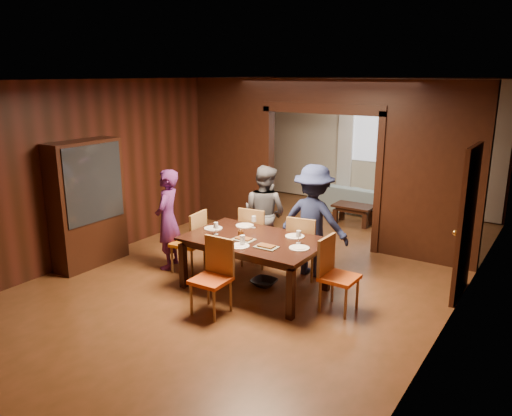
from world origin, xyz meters
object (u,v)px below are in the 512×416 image
Objects in this scene: chair_far_r at (305,246)px; chair_near at (211,278)px; chair_far_l at (257,236)px; hutch at (87,204)px; coffee_table at (353,214)px; chair_right at (340,275)px; dining_table at (254,264)px; sofa at (355,198)px; person_purple at (168,219)px; person_navy at (314,221)px; chair_left at (188,241)px; person_grey at (265,214)px.

chair_near is at bearing 66.40° from chair_far_r.
chair_far_l and chair_near have the same top height.
chair_far_r is 3.46m from hutch.
coffee_table is at bearing 58.69° from hutch.
chair_far_r and chair_near have the same top height.
coffee_table is 4.69m from chair_near.
hutch reaches higher than chair_right.
sofa is at bearing 95.24° from dining_table.
chair_right is at bearing 9.49° from hutch.
chair_right and chair_far_l have the same top height.
sofa is 2.06× the size of chair_far_l.
person_purple is at bearing 148.42° from chair_near.
sofa is at bearing 66.73° from hutch.
person_navy is at bearing 26.68° from hutch.
chair_right is (1.34, -3.72, 0.28)m from coffee_table.
chair_right is at bearing -70.12° from coffee_table.
chair_near is (-0.43, -1.71, 0.00)m from chair_far_r.
hutch is (-1.14, -0.59, 0.21)m from person_purple.
sofa is 2.50× the size of coffee_table.
chair_left is at bearing 92.42° from chair_right.
person_grey is 1.24m from dining_table.
chair_far_r is (0.88, -0.27, -0.31)m from person_grey.
chair_far_r is at bearing 51.78° from chair_right.
person_navy reaches higher than chair_far_r.
person_navy is 2.12× the size of coffee_table.
person_grey is 0.40m from chair_far_l.
person_purple reaches higher than dining_table.
chair_near is 0.48× the size of hutch.
person_navy is at bearing -79.98° from coffee_table.
person_grey is 0.97m from chair_far_r.
chair_far_l is at bearing 130.14° from chair_left.
chair_near is (0.38, -5.65, 0.19)m from sofa.
coffee_table is 3.96m from chair_right.
sofa is at bearing 163.16° from chair_left.
person_navy is 1.00m from chair_far_l.
person_purple is 1.80m from chair_near.
person_grey is 0.79× the size of hutch.
dining_table is 0.94m from chair_near.
dining_table is (-0.43, -0.96, -0.47)m from person_navy.
chair_far_l is 2.72m from hutch.
chair_left is 1.00× the size of chair_far_l.
person_navy is (0.93, -0.10, 0.06)m from person_grey.
person_grey is 1.63× the size of chair_near.
chair_far_r is (-0.05, -0.18, -0.36)m from person_navy.
person_navy reaches higher than person_grey.
chair_far_r is (1.61, 0.79, 0.00)m from chair_left.
sofa is 4.74m from dining_table.
coffee_table is at bearing 135.42° from person_purple.
person_purple is at bearing 13.33° from chair_far_r.
chair_far_l is (-0.05, -3.92, 0.19)m from sofa.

